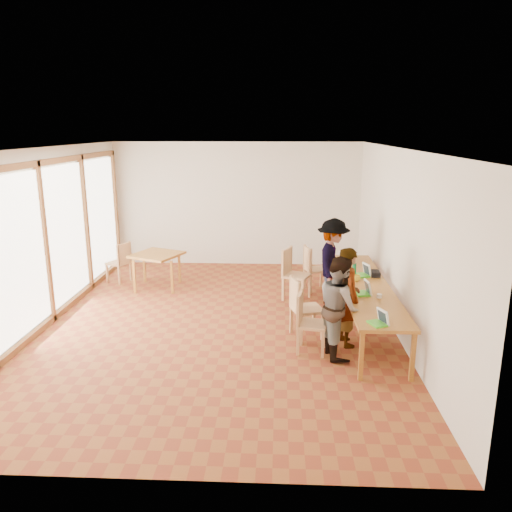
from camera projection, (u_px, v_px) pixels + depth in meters
The scene contains 25 objects.
ground at pixel (218, 324), 8.70m from camera, with size 8.00×8.00×0.00m, color brown.
wall_back at pixel (237, 204), 12.20m from camera, with size 6.00×0.10×3.00m, color silver.
wall_front at pixel (162, 337), 4.46m from camera, with size 6.00×0.10×3.00m, color silver.
wall_right at pixel (398, 242), 8.19m from camera, with size 0.10×8.00×3.00m, color silver.
window_wall at pixel (44, 238), 8.47m from camera, with size 0.10×8.00×3.00m, color white.
ceiling at pixel (215, 147), 7.95m from camera, with size 6.00×8.00×0.04m, color white.
communal_table at pixel (365, 287), 8.45m from camera, with size 0.80×4.00×0.75m.
side_table at pixel (157, 257), 10.51m from camera, with size 0.90×0.90×0.75m.
chair_near at pixel (306, 316), 7.51m from camera, with size 0.50×0.50×0.49m.
chair_mid at pixel (301, 302), 8.00m from camera, with size 0.58×0.58×0.53m.
chair_far at pixel (292, 268), 9.85m from camera, with size 0.62×0.62×0.54m.
chair_empty at pixel (312, 264), 10.34m from camera, with size 0.55×0.55×0.50m.
chair_spare at pixel (121, 258), 10.93m from camera, with size 0.56×0.56×0.48m.
person_near at pixel (348, 297), 7.71m from camera, with size 0.57×0.37×1.56m, color gray.
person_mid at pixel (340, 307), 7.33m from camera, with size 0.74×0.58×1.52m, color gray.
person_far at pixel (333, 261), 9.56m from camera, with size 1.07×0.62×1.66m, color gray.
laptop_near at pixel (380, 320), 6.70m from camera, with size 0.29×0.31×0.21m.
laptop_mid at pixel (365, 290), 7.91m from camera, with size 0.27×0.30×0.23m.
laptop_far at pixel (364, 272), 8.90m from camera, with size 0.31×0.32×0.23m.
yellow_mug at pixel (356, 278), 8.59m from camera, with size 0.13×0.13×0.11m, color gold.
green_bottle at pixel (354, 271), 8.71m from camera, with size 0.07×0.07×0.28m, color #0F6C33.
clear_glass at pixel (341, 255), 10.23m from camera, with size 0.07×0.07×0.09m, color silver.
condiment_cup at pixel (379, 296), 7.75m from camera, with size 0.08×0.08×0.06m, color white.
pink_phone at pixel (364, 291), 8.06m from camera, with size 0.05×0.10×0.01m, color #E9508A.
black_pouch at pixel (375, 274), 8.89m from camera, with size 0.16×0.26×0.09m, color black.
Camera 1 is at (1.04, -8.10, 3.31)m, focal length 35.00 mm.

